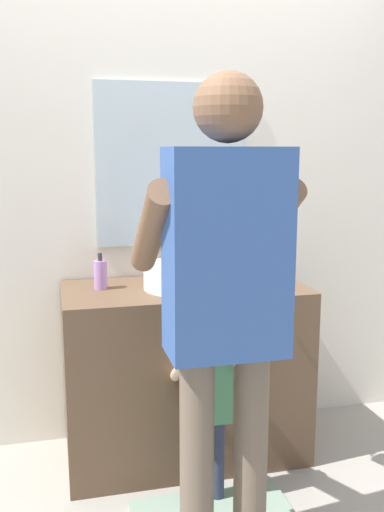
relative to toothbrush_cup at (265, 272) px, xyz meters
The scene contains 9 objects.
ground_plane 1.00m from the toothbrush_cup, 144.47° to the right, with size 14.00×14.00×0.00m, color #9E998E.
back_wall 0.70m from the toothbrush_cup, 138.23° to the left, with size 4.40×0.10×2.70m.
vanity_cabinet 0.61m from the toothbrush_cup, behind, with size 1.11×0.54×0.83m, color brown.
sink_basin 0.39m from the toothbrush_cup, behind, with size 0.38×0.38×0.11m.
faucet 0.45m from the toothbrush_cup, 148.85° to the left, with size 0.18×0.14×0.18m.
toothbrush_cup is the anchor object (origin of this frame).
soap_bottle 0.77m from the toothbrush_cup, behind, with size 0.06×0.06×0.16m.
child_toddler 0.67m from the toothbrush_cup, 135.59° to the right, with size 0.25×0.25×0.80m.
adult_parent 0.83m from the toothbrush_cup, 120.53° to the right, with size 0.52×0.55×1.69m.
Camera 1 is at (-0.57, -2.19, 1.45)m, focal length 40.08 mm.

